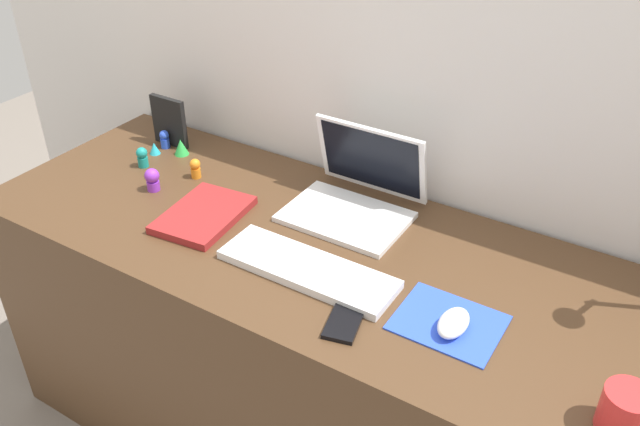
% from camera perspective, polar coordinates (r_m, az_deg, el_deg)
% --- Properties ---
extents(back_wall, '(2.97, 0.05, 1.34)m').
position_cam_1_polar(back_wall, '(1.87, 5.96, 1.02)').
color(back_wall, silver).
rests_on(back_wall, ground_plane).
extents(desk, '(1.77, 0.64, 0.74)m').
position_cam_1_polar(desk, '(1.81, 0.09, -12.36)').
color(desk, '#4C331E').
rests_on(desk, ground_plane).
extents(laptop, '(0.30, 0.26, 0.21)m').
position_cam_1_polar(laptop, '(1.67, 3.20, 1.92)').
color(laptop, white).
rests_on(laptop, desk).
extents(keyboard, '(0.41, 0.13, 0.02)m').
position_cam_1_polar(keyboard, '(1.48, -1.07, -4.84)').
color(keyboard, white).
rests_on(keyboard, desk).
extents(mousepad, '(0.21, 0.17, 0.00)m').
position_cam_1_polar(mousepad, '(1.38, 10.96, -9.21)').
color(mousepad, blue).
rests_on(mousepad, desk).
extents(mouse, '(0.06, 0.10, 0.03)m').
position_cam_1_polar(mouse, '(1.35, 11.38, -9.23)').
color(mouse, white).
rests_on(mouse, mousepad).
extents(cell_phone, '(0.09, 0.14, 0.01)m').
position_cam_1_polar(cell_phone, '(1.36, 2.20, -9.11)').
color(cell_phone, black).
rests_on(cell_phone, desk).
extents(notebook_pad, '(0.19, 0.26, 0.02)m').
position_cam_1_polar(notebook_pad, '(1.68, -9.95, -0.14)').
color(notebook_pad, maroon).
rests_on(notebook_pad, desk).
extents(picture_frame, '(0.12, 0.02, 0.15)m').
position_cam_1_polar(picture_frame, '(2.03, -12.82, 7.66)').
color(picture_frame, black).
rests_on(picture_frame, desk).
extents(coffee_mug, '(0.08, 0.08, 0.08)m').
position_cam_1_polar(coffee_mug, '(1.25, 24.70, -15.18)').
color(coffee_mug, red).
rests_on(coffee_mug, desk).
extents(toy_figurine_green, '(0.04, 0.04, 0.05)m').
position_cam_1_polar(toy_figurine_green, '(1.98, -11.84, 5.56)').
color(toy_figurine_green, green).
rests_on(toy_figurine_green, desk).
extents(toy_figurine_cyan, '(0.03, 0.03, 0.04)m').
position_cam_1_polar(toy_figurine_cyan, '(2.01, -14.02, 5.41)').
color(toy_figurine_cyan, '#28B7CC').
rests_on(toy_figurine_cyan, desk).
extents(toy_figurine_orange, '(0.03, 0.03, 0.06)m').
position_cam_1_polar(toy_figurine_orange, '(1.85, -10.64, 3.82)').
color(toy_figurine_orange, orange).
rests_on(toy_figurine_orange, desk).
extents(toy_figurine_blue, '(0.03, 0.03, 0.06)m').
position_cam_1_polar(toy_figurine_blue, '(2.03, -13.19, 6.21)').
color(toy_figurine_blue, blue).
rests_on(toy_figurine_blue, desk).
extents(toy_figurine_teal, '(0.03, 0.03, 0.06)m').
position_cam_1_polar(toy_figurine_teal, '(1.94, -15.00, 4.68)').
color(toy_figurine_teal, teal).
rests_on(toy_figurine_teal, desk).
extents(toy_figurine_purple, '(0.04, 0.04, 0.06)m').
position_cam_1_polar(toy_figurine_purple, '(1.82, -14.19, 2.85)').
color(toy_figurine_purple, purple).
rests_on(toy_figurine_purple, desk).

